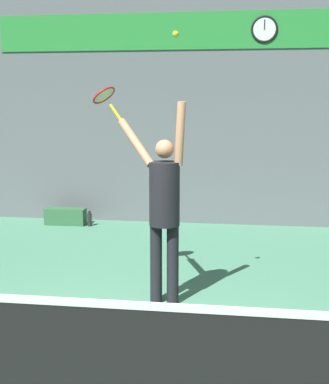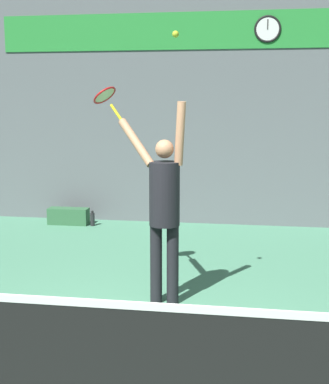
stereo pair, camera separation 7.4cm
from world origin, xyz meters
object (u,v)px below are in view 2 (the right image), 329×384
object	(u,v)px
scoreboard_clock	(268,29)
tennis_player	(164,204)
tennis_ball	(176,34)
equipment_bag	(69,216)
tennis_racket	(106,97)
water_bottle	(92,219)

from	to	relation	value
scoreboard_clock	tennis_player	distance (m)	4.63
tennis_player	tennis_ball	distance (m)	1.74
scoreboard_clock	tennis_ball	world-z (taller)	scoreboard_clock
equipment_bag	tennis_racket	bearing A→B (deg)	-63.13
tennis_racket	water_bottle	world-z (taller)	tennis_racket
tennis_ball	equipment_bag	world-z (taller)	tennis_ball
tennis_ball	equipment_bag	xyz separation A→B (m)	(-2.41, 3.55, -2.69)
water_bottle	equipment_bag	world-z (taller)	equipment_bag
tennis_racket	scoreboard_clock	bearing A→B (deg)	62.02
equipment_bag	tennis_ball	bearing A→B (deg)	-55.82
tennis_racket	equipment_bag	world-z (taller)	tennis_racket
tennis_ball	water_bottle	bearing A→B (deg)	119.18
tennis_racket	equipment_bag	bearing A→B (deg)	116.87
equipment_bag	tennis_player	bearing A→B (deg)	-56.64
scoreboard_clock	tennis_player	size ratio (longest dim) A/B	0.21
scoreboard_clock	equipment_bag	distance (m)	4.71
water_bottle	tennis_ball	bearing A→B (deg)	-60.82
tennis_ball	water_bottle	xyz separation A→B (m)	(-1.95, 3.49, -2.71)
scoreboard_clock	equipment_bag	world-z (taller)	scoreboard_clock
tennis_racket	water_bottle	size ratio (longest dim) A/B	1.47
scoreboard_clock	tennis_player	bearing A→B (deg)	-106.37
tennis_player	equipment_bag	world-z (taller)	tennis_player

